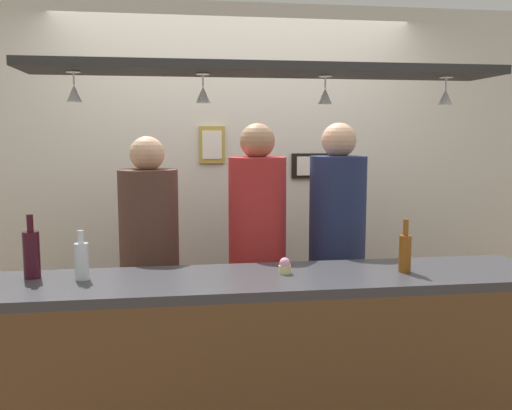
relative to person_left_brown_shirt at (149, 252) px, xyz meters
name	(u,v)px	position (x,y,z in m)	size (l,w,h in m)	color
back_wall	(236,189)	(0.59, 0.78, 0.29)	(4.40, 0.06, 2.60)	silver
bar_counter	(275,356)	(0.59, -0.83, -0.32)	(2.70, 0.55, 1.02)	#38383D
overhead_glass_rack	(269,70)	(0.59, -0.62, 0.97)	(2.20, 0.36, 0.04)	black
hanging_wineglass_far_left	(74,92)	(-0.28, -0.62, 0.86)	(0.07, 0.07, 0.13)	silver
hanging_wineglass_left	(203,94)	(0.29, -0.62, 0.86)	(0.07, 0.07, 0.13)	silver
hanging_wineglass_center_left	(325,95)	(0.87, -0.60, 0.86)	(0.07, 0.07, 0.13)	silver
hanging_wineglass_center	(445,96)	(1.46, -0.64, 0.86)	(0.07, 0.07, 0.13)	silver
person_left_brown_shirt	(149,252)	(0.00, 0.00, 0.00)	(0.34, 0.34, 1.68)	#2D334C
person_middle_red_shirt	(257,241)	(0.63, 0.00, 0.05)	(0.34, 0.34, 1.75)	#2D334C
person_right_navy_shirt	(337,238)	(1.12, 0.00, 0.05)	(0.34, 0.34, 1.76)	#2D334C
bottle_beer_amber_tall	(405,252)	(1.25, -0.69, 0.11)	(0.06, 0.06, 0.26)	brown
bottle_soda_clear	(82,260)	(-0.28, -0.62, 0.10)	(0.06, 0.06, 0.23)	silver
bottle_wine_dark_red	(31,253)	(-0.51, -0.55, 0.13)	(0.08, 0.08, 0.30)	#380F19
cupcake	(285,266)	(0.67, -0.64, 0.05)	(0.06, 0.06, 0.08)	beige
picture_frame_lower_pair	(312,166)	(1.14, 0.73, 0.45)	(0.30, 0.02, 0.18)	black
picture_frame_crest	(212,145)	(0.42, 0.73, 0.60)	(0.18, 0.02, 0.26)	#B29338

